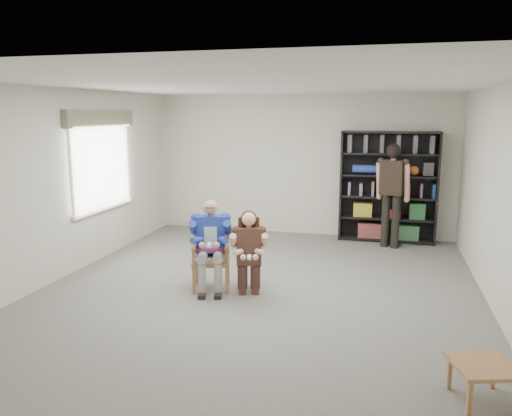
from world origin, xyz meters
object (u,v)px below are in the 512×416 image
(kneeling_woman, at_px, (249,254))
(side_table, at_px, (482,382))
(seated_man, at_px, (211,245))
(armchair, at_px, (211,255))
(bookshelf, at_px, (388,187))
(standing_man, at_px, (392,197))

(kneeling_woman, height_order, side_table, kneeling_woman)
(kneeling_woman, bearing_deg, seated_man, 152.34)
(seated_man, bearing_deg, armchair, -1.93)
(bookshelf, xyz_separation_m, side_table, (0.81, -5.44, -0.88))
(armchair, distance_m, side_table, 3.81)
(armchair, relative_size, kneeling_woman, 0.84)
(standing_man, height_order, side_table, standing_man)
(standing_man, bearing_deg, seated_man, -109.44)
(seated_man, height_order, kneeling_woman, seated_man)
(side_table, bearing_deg, armchair, 146.91)
(bookshelf, height_order, standing_man, bookshelf)
(armchair, height_order, seated_man, seated_man)
(kneeling_woman, bearing_deg, standing_man, 42.49)
(bookshelf, distance_m, side_table, 5.57)
(armchair, distance_m, seated_man, 0.15)
(side_table, bearing_deg, seated_man, 146.91)
(kneeling_woman, bearing_deg, side_table, -52.87)
(seated_man, relative_size, bookshelf, 0.60)
(seated_man, xyz_separation_m, standing_man, (2.44, 2.90, 0.31))
(kneeling_woman, relative_size, side_table, 2.35)
(armchair, bearing_deg, seated_man, 178.07)
(bookshelf, bearing_deg, standing_man, -81.87)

